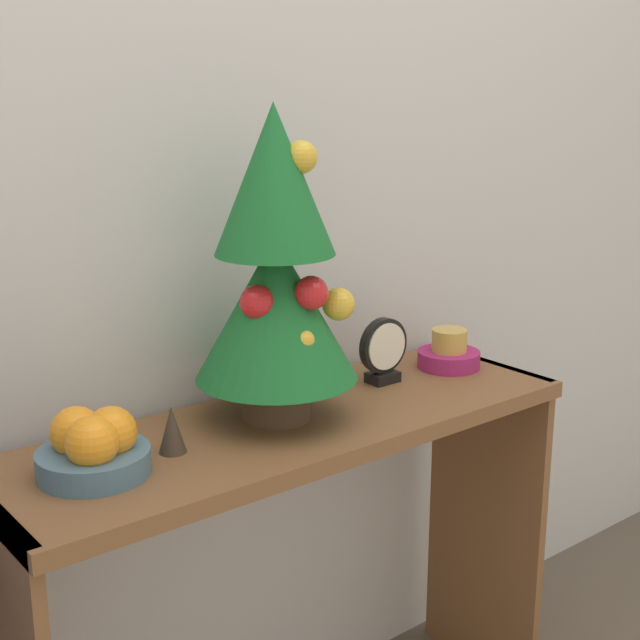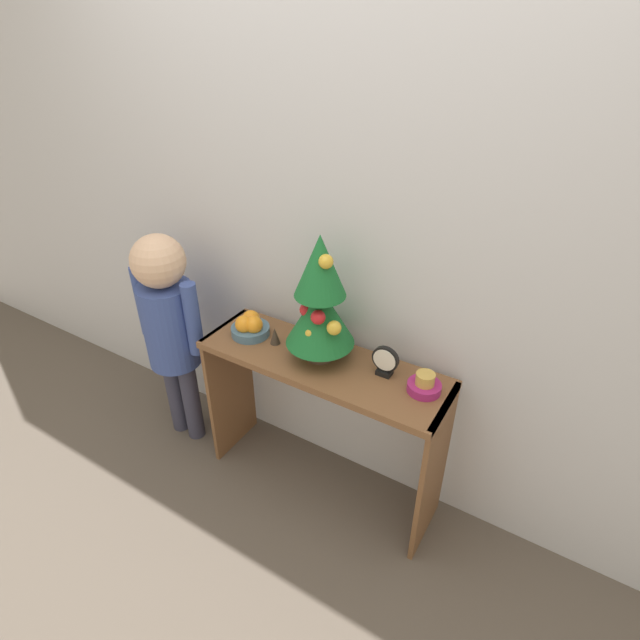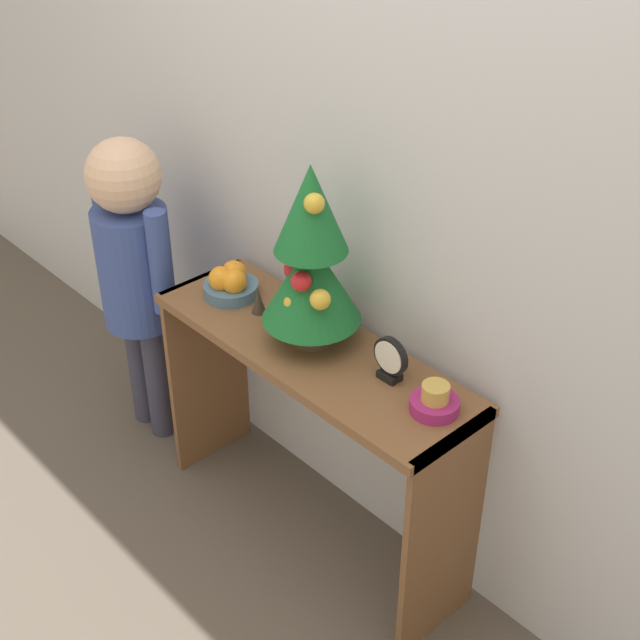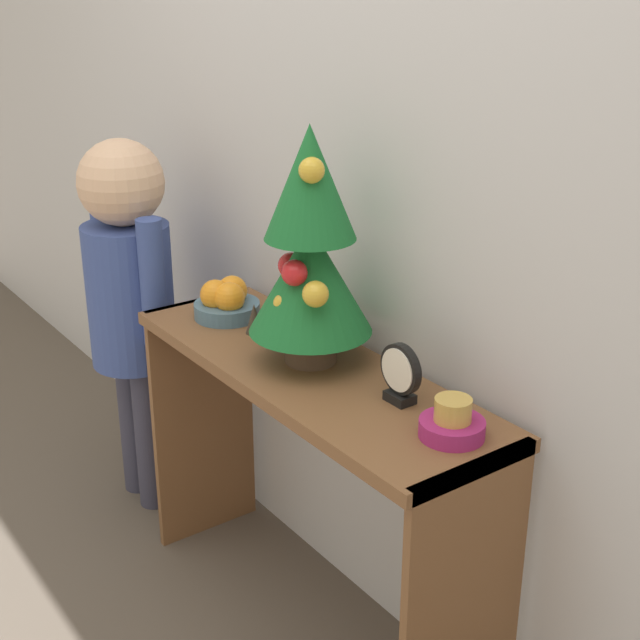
# 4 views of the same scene
# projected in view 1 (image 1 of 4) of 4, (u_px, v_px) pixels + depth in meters

# --- Properties ---
(back_wall) EXTENTS (7.00, 0.05, 2.50)m
(back_wall) POSITION_uv_depth(u_px,v_px,m) (218.00, 96.00, 1.55)
(back_wall) COLOR silver
(back_wall) RESTS_ON ground_plane
(console_table) EXTENTS (1.05, 0.33, 0.71)m
(console_table) POSITION_uv_depth(u_px,v_px,m) (294.00, 510.00, 1.57)
(console_table) COLOR brown
(console_table) RESTS_ON ground_plane
(mini_tree) EXTENTS (0.28, 0.28, 0.53)m
(mini_tree) POSITION_uv_depth(u_px,v_px,m) (276.00, 268.00, 1.46)
(mini_tree) COLOR #4C3828
(mini_tree) RESTS_ON console_table
(fruit_bowl) EXTENTS (0.17, 0.17, 0.10)m
(fruit_bowl) POSITION_uv_depth(u_px,v_px,m) (93.00, 447.00, 1.30)
(fruit_bowl) COLOR #476B84
(fruit_bowl) RESTS_ON console_table
(singing_bowl) EXTENTS (0.13, 0.13, 0.08)m
(singing_bowl) POSITION_uv_depth(u_px,v_px,m) (449.00, 354.00, 1.80)
(singing_bowl) COLOR #9E2366
(singing_bowl) RESTS_ON console_table
(desk_clock) EXTENTS (0.11, 0.04, 0.13)m
(desk_clock) POSITION_uv_depth(u_px,v_px,m) (384.00, 351.00, 1.70)
(desk_clock) COLOR black
(desk_clock) RESTS_ON console_table
(figurine) EXTENTS (0.04, 0.04, 0.08)m
(figurine) POSITION_uv_depth(u_px,v_px,m) (172.00, 429.00, 1.38)
(figurine) COLOR #382D23
(figurine) RESTS_ON console_table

